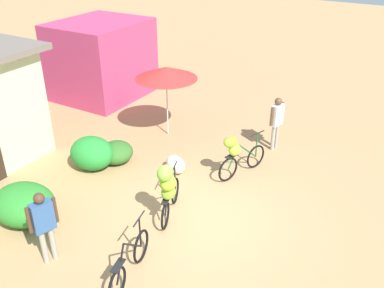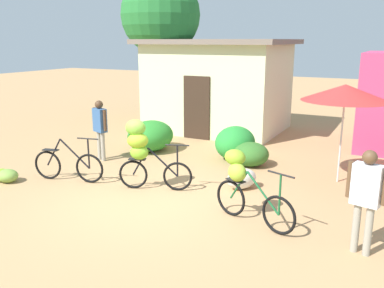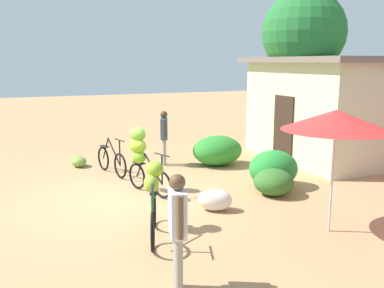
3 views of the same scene
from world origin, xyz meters
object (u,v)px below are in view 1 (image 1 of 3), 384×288
object	(u,v)px
shop_pink	(102,59)
produce_sack	(176,164)
bicycle_near_pile	(168,187)
bicycle_center_loaded	(237,153)
person_bystander	(44,221)
person_vendor	(277,118)
market_umbrella	(166,73)
bicycle_leftmost	(130,263)

from	to	relation	value
shop_pink	produce_sack	bearing A→B (deg)	-122.21
bicycle_near_pile	bicycle_center_loaded	size ratio (longest dim) A/B	0.93
bicycle_center_loaded	person_bystander	distance (m)	4.98
person_vendor	person_bystander	size ratio (longest dim) A/B	1.00
market_umbrella	person_bystander	size ratio (longest dim) A/B	1.37
market_umbrella	shop_pink	bearing A→B (deg)	67.86
bicycle_near_pile	person_bystander	world-z (taller)	person_bystander
market_umbrella	person_vendor	bearing A→B (deg)	-76.11
bicycle_center_loaded	produce_sack	world-z (taller)	bicycle_center_loaded
bicycle_near_pile	person_vendor	distance (m)	4.46
market_umbrella	bicycle_near_pile	distance (m)	4.46
produce_sack	person_vendor	distance (m)	3.20
bicycle_leftmost	person_bystander	distance (m)	1.80
bicycle_leftmost	produce_sack	distance (m)	3.86
person_bystander	market_umbrella	bearing A→B (deg)	10.32
shop_pink	bicycle_leftmost	world-z (taller)	shop_pink
produce_sack	person_bystander	distance (m)	4.13
bicycle_center_loaded	person_vendor	size ratio (longest dim) A/B	1.02
market_umbrella	produce_sack	world-z (taller)	market_umbrella
produce_sack	person_bystander	size ratio (longest dim) A/B	0.44
market_umbrella	bicycle_near_pile	bearing A→B (deg)	-146.38
bicycle_near_pile	bicycle_center_loaded	distance (m)	2.48
bicycle_leftmost	bicycle_near_pile	world-z (taller)	bicycle_near_pile
person_vendor	market_umbrella	bearing A→B (deg)	103.89
bicycle_leftmost	market_umbrella	bearing A→B (deg)	26.69
bicycle_leftmost	produce_sack	xyz separation A→B (m)	(3.63, 1.31, -0.15)
bicycle_center_loaded	person_bystander	bearing A→B (deg)	158.46
bicycle_center_loaded	person_bystander	size ratio (longest dim) A/B	1.02
produce_sack	person_bystander	bearing A→B (deg)	175.18
bicycle_center_loaded	shop_pink	bearing A→B (deg)	67.82
bicycle_leftmost	bicycle_near_pile	size ratio (longest dim) A/B	1.11
shop_pink	bicycle_near_pile	size ratio (longest dim) A/B	2.13
shop_pink	person_bystander	bearing A→B (deg)	-146.05
produce_sack	person_vendor	xyz separation A→B (m)	(2.55, -1.79, 0.75)
shop_pink	produce_sack	size ratio (longest dim) A/B	4.57
shop_pink	market_umbrella	xyz separation A→B (m)	(-1.60, -3.93, 0.62)
person_vendor	bicycle_leftmost	bearing A→B (deg)	175.52
shop_pink	person_bystander	distance (m)	8.93
market_umbrella	bicycle_center_loaded	bearing A→B (deg)	-112.24
bicycle_center_loaded	market_umbrella	bearing A→B (deg)	67.76
market_umbrella	produce_sack	xyz separation A→B (m)	(-1.76, -1.40, -1.78)
bicycle_center_loaded	person_vendor	xyz separation A→B (m)	(1.97, -0.31, 0.25)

